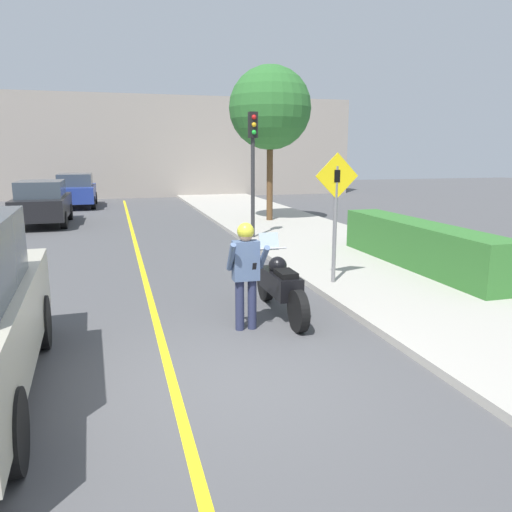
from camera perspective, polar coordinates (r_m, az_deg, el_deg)
The scene contains 12 objects.
ground_plane at distance 6.31m, azimuth -3.84°, elevation -13.96°, with size 80.00×80.00×0.00m, color #4C4C4F.
sidewalk_curb at distance 11.58m, azimuth 15.58°, elevation -2.00°, with size 4.40×44.00×0.12m.
road_center_line at distance 11.90m, azimuth -12.79°, elevation -1.78°, with size 0.12×36.00×0.01m.
building_backdrop at distance 31.59m, azimuth -14.12°, elevation 12.00°, with size 28.00×1.20×6.06m.
motorcycle at distance 8.52m, azimuth 2.79°, elevation -3.34°, with size 0.62×2.41×1.32m.
person_biker at distance 7.66m, azimuth -1.16°, elevation -1.07°, with size 0.59×0.47×1.69m.
crossing_sign at distance 10.09m, azimuth 9.09°, elevation 5.70°, with size 0.91×0.08×2.61m.
traffic_light at distance 15.43m, azimuth -0.35°, elevation 11.87°, with size 0.26×0.30×3.79m.
hedge_row at distance 12.18m, azimuth 18.09°, elevation 1.26°, with size 0.90×5.61×1.02m.
street_tree at distance 19.53m, azimuth 1.62°, elevation 16.53°, with size 3.10×3.10×5.79m.
parked_car_black at distance 20.67m, azimuth -23.22°, elevation 5.64°, with size 1.88×4.20×1.68m.
parked_car_blue at distance 26.82m, azimuth -19.87°, elevation 7.09°, with size 1.88×4.20×1.68m.
Camera 1 is at (-1.16, -5.56, 2.74)m, focal length 35.00 mm.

